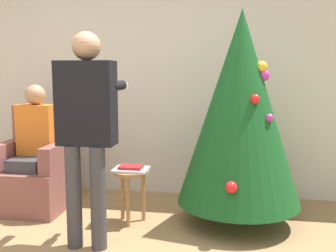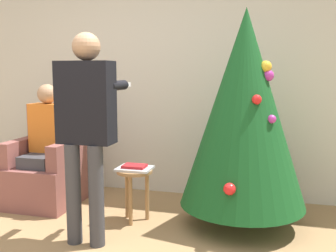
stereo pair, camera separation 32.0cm
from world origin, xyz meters
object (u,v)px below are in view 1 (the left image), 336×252
person_seated (34,142)px  side_stool (131,181)px  armchair (37,173)px  christmas_tree (240,108)px  person_standing (87,120)px

person_seated → side_stool: size_ratio=2.57×
side_stool → armchair: bearing=167.2°
person_seated → christmas_tree: bearing=-1.9°
armchair → person_seated: size_ratio=0.82×
person_standing → christmas_tree: bearing=29.4°
christmas_tree → side_stool: christmas_tree is taller
christmas_tree → person_seated: bearing=178.1°
christmas_tree → side_stool: size_ratio=3.94×
armchair → person_standing: size_ratio=0.61×
armchair → christmas_tree: bearing=-2.8°
person_seated → side_stool: bearing=-11.2°
person_seated → person_standing: 1.15m
christmas_tree → side_stool: (-0.95, -0.14, -0.67)m
person_standing → side_stool: bearing=68.1°
person_seated → person_standing: bearing=-40.7°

